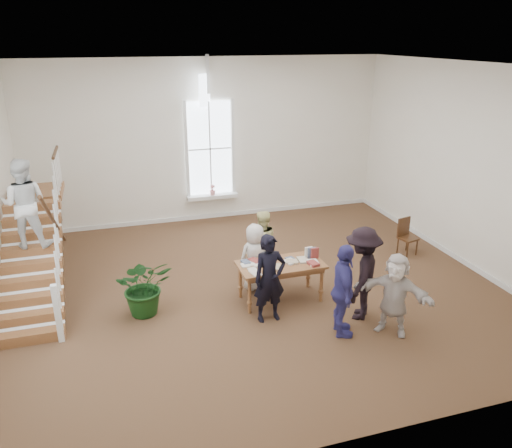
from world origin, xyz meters
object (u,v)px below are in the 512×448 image
object	(u,v)px
library_table	(281,268)
woman_cluster_b	(362,273)
side_chair	(406,234)
floor_plant	(145,286)
woman_cluster_c	(394,294)
elderly_woman	(255,257)
person_yellow	(262,244)
woman_cluster_a	(343,291)
police_officer	(270,279)

from	to	relation	value
library_table	woman_cluster_b	bearing A→B (deg)	-41.27
side_chair	floor_plant	bearing A→B (deg)	174.69
woman_cluster_c	floor_plant	distance (m)	4.59
elderly_woman	woman_cluster_c	distance (m)	2.96
library_table	woman_cluster_b	distance (m)	1.62
library_table	elderly_woman	world-z (taller)	elderly_woman
person_yellow	woman_cluster_b	size ratio (longest dim) A/B	0.85
woman_cluster_c	side_chair	xyz separation A→B (m)	(2.16, 2.96, -0.27)
woman_cluster_a	woman_cluster_c	size ratio (longest dim) A/B	1.13
woman_cluster_b	side_chair	xyz separation A→B (m)	(2.46, 2.31, -0.41)
police_officer	elderly_woman	xyz separation A→B (m)	(0.10, 1.25, -0.13)
police_officer	woman_cluster_c	size ratio (longest dim) A/B	1.11
person_yellow	police_officer	bearing A→B (deg)	60.45
police_officer	side_chair	world-z (taller)	police_officer
library_table	woman_cluster_b	size ratio (longest dim) A/B	0.95
elderly_woman	woman_cluster_c	size ratio (longest dim) A/B	0.94
police_officer	library_table	bearing A→B (deg)	51.39
woman_cluster_b	woman_cluster_c	xyz separation A→B (m)	(0.30, -0.65, -0.14)
elderly_woman	woman_cluster_b	world-z (taller)	woman_cluster_b
person_yellow	floor_plant	size ratio (longest dim) A/B	1.31
elderly_woman	side_chair	size ratio (longest dim) A/B	1.60
police_officer	woman_cluster_a	bearing A→B (deg)	-42.47
floor_plant	person_yellow	bearing A→B (deg)	18.15
person_yellow	woman_cluster_a	xyz separation A→B (m)	(0.67, -2.59, 0.10)
person_yellow	elderly_woman	bearing A→B (deg)	42.37
woman_cluster_b	floor_plant	distance (m)	4.08
police_officer	person_yellow	world-z (taller)	police_officer
library_table	woman_cluster_c	world-z (taller)	woman_cluster_c
police_officer	floor_plant	xyz separation A→B (m)	(-2.19, 0.90, -0.27)
woman_cluster_b	side_chair	distance (m)	3.40
woman_cluster_b	library_table	bearing A→B (deg)	-92.51
woman_cluster_a	floor_plant	world-z (taller)	woman_cluster_a
police_officer	woman_cluster_b	bearing A→B (deg)	-17.42
police_officer	floor_plant	world-z (taller)	police_officer
woman_cluster_c	side_chair	world-z (taller)	woman_cluster_c
library_table	floor_plant	bearing A→B (deg)	173.84
person_yellow	side_chair	distance (m)	3.74
woman_cluster_b	floor_plant	xyz separation A→B (m)	(-3.86, 1.30, -0.32)
police_officer	elderly_woman	world-z (taller)	police_officer
elderly_woman	woman_cluster_c	world-z (taller)	woman_cluster_c
elderly_woman	woman_cluster_a	distance (m)	2.31
library_table	police_officer	distance (m)	0.80
woman_cluster_a	elderly_woman	bearing A→B (deg)	40.51
woman_cluster_a	side_chair	distance (m)	4.14
woman_cluster_c	woman_cluster_b	bearing A→B (deg)	159.97
library_table	side_chair	world-z (taller)	side_chair
woman_cluster_a	floor_plant	xyz separation A→B (m)	(-3.26, 1.75, -0.28)
police_officer	woman_cluster_b	world-z (taller)	woman_cluster_b
library_table	person_yellow	distance (m)	1.10
woman_cluster_b	woman_cluster_c	size ratio (longest dim) A/B	1.18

